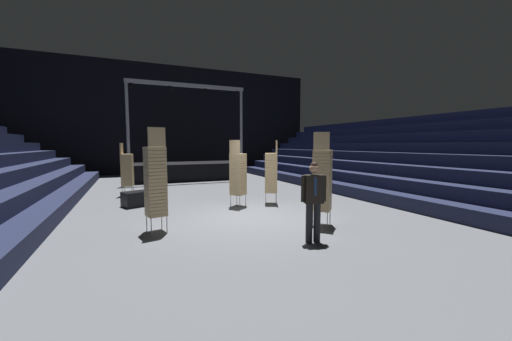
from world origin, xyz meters
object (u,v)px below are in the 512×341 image
object	(u,v)px
man_with_tie	(314,197)
chair_stack_mid_right	(158,170)
stage_riser	(186,170)
chair_stack_front_right	(271,172)
chair_stack_front_left	(127,169)
chair_stack_mid_left	(238,173)
chair_stack_mid_centre	(155,180)
chair_stack_rear_left	(322,179)
equipment_road_case	(137,199)

from	to	relation	value
man_with_tie	chair_stack_mid_right	bearing A→B (deg)	-54.34
stage_riser	chair_stack_front_right	xyz separation A→B (m)	(1.55, -8.78, 0.55)
chair_stack_front_left	chair_stack_mid_right	world-z (taller)	same
chair_stack_mid_left	chair_stack_mid_right	xyz separation A→B (m)	(-2.41, 2.84, -0.04)
chair_stack_front_left	chair_stack_mid_centre	size ratio (longest dim) A/B	0.87
man_with_tie	chair_stack_rear_left	size ratio (longest dim) A/B	0.72
chair_stack_mid_left	chair_stack_mid_centre	distance (m)	3.54
chair_stack_mid_right	chair_stack_mid_centre	world-z (taller)	chair_stack_mid_centre
stage_riser	chair_stack_mid_right	distance (m)	6.31
chair_stack_mid_left	chair_stack_rear_left	distance (m)	3.41
chair_stack_rear_left	chair_stack_front_left	bearing A→B (deg)	171.99
stage_riser	chair_stack_rear_left	bearing A→B (deg)	-82.92
chair_stack_front_left	chair_stack_mid_left	xyz separation A→B (m)	(3.56, -3.89, 0.04)
chair_stack_front_left	chair_stack_mid_left	distance (m)	5.28
stage_riser	chair_stack_mid_centre	xyz separation A→B (m)	(-2.62, -10.80, 0.67)
chair_stack_front_right	chair_stack_mid_centre	distance (m)	4.63
chair_stack_mid_right	chair_stack_front_left	bearing A→B (deg)	-36.76
man_with_tie	chair_stack_mid_centre	world-z (taller)	chair_stack_mid_centre
chair_stack_mid_right	chair_stack_rear_left	xyz separation A→B (m)	(3.62, -6.02, 0.13)
chair_stack_mid_left	chair_stack_mid_right	size ratio (longest dim) A/B	1.04
chair_stack_mid_right	chair_stack_mid_centre	bearing A→B (deg)	90.19
chair_stack_front_right	chair_stack_mid_centre	size ratio (longest dim) A/B	0.90
stage_riser	chair_stack_front_right	distance (m)	8.93
chair_stack_mid_centre	chair_stack_mid_right	bearing A→B (deg)	71.35
stage_riser	equipment_road_case	bearing A→B (deg)	-112.19
chair_stack_front_left	chair_stack_mid_left	world-z (taller)	chair_stack_mid_left
chair_stack_front_left	chair_stack_front_right	bearing A→B (deg)	62.08
stage_riser	man_with_tie	world-z (taller)	stage_riser
chair_stack_mid_left	equipment_road_case	distance (m)	3.67
man_with_tie	equipment_road_case	bearing A→B (deg)	-43.10
chair_stack_mid_centre	man_with_tie	bearing A→B (deg)	-48.60
stage_riser	chair_stack_mid_centre	size ratio (longest dim) A/B	2.71
stage_riser	chair_stack_rear_left	size ratio (longest dim) A/B	2.80
man_with_tie	chair_stack_mid_left	size ratio (longest dim) A/B	0.77
stage_riser	equipment_road_case	world-z (taller)	stage_riser
equipment_road_case	chair_stack_front_left	bearing A→B (deg)	96.84
chair_stack_mid_centre	chair_stack_front_right	bearing A→B (deg)	12.88
man_with_tie	chair_stack_mid_right	distance (m)	7.57
chair_stack_rear_left	chair_stack_mid_left	bearing A→B (deg)	158.84
chair_stack_mid_centre	equipment_road_case	size ratio (longest dim) A/B	2.84
chair_stack_mid_right	chair_stack_rear_left	distance (m)	7.03
man_with_tie	equipment_road_case	size ratio (longest dim) A/B	1.98
chair_stack_front_left	chair_stack_mid_right	xyz separation A→B (m)	(1.15, -1.06, 0.00)
chair_stack_front_right	chair_stack_front_left	bearing A→B (deg)	76.76
chair_stack_front_left	chair_stack_mid_right	bearing A→B (deg)	58.57
chair_stack_mid_centre	stage_riser	bearing A→B (deg)	63.30
chair_stack_front_left	chair_stack_rear_left	world-z (taller)	chair_stack_rear_left
man_with_tie	chair_stack_mid_left	xyz separation A→B (m)	(-0.21, 4.26, 0.14)
man_with_tie	chair_stack_mid_right	size ratio (longest dim) A/B	0.80
chair_stack_mid_right	chair_stack_rear_left	size ratio (longest dim) A/B	0.90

